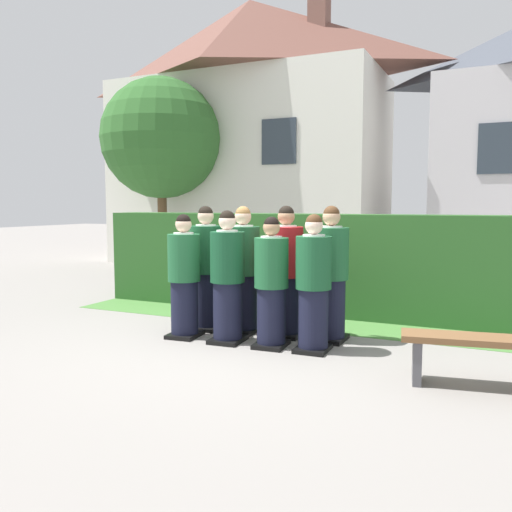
{
  "coord_description": "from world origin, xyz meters",
  "views": [
    {
      "loc": [
        2.74,
        -5.69,
        1.69
      ],
      "look_at": [
        0.0,
        0.27,
        1.05
      ],
      "focal_mm": 37.34,
      "sensor_mm": 36.0,
      "label": 1
    }
  ],
  "objects_px": {
    "student_front_row_1": "(228,280)",
    "student_front_row_2": "(271,286)",
    "student_front_row_0": "(184,279)",
    "student_rear_row_3": "(331,277)",
    "student_rear_row_1": "(243,273)",
    "student_front_row_3": "(313,287)",
    "student_rear_row_0": "(206,271)",
    "wooden_bench": "(480,350)",
    "student_in_red_blazer": "(286,274)"
  },
  "relations": [
    {
      "from": "student_in_red_blazer",
      "to": "student_rear_row_3",
      "type": "bearing_deg",
      "value": 1.67
    },
    {
      "from": "student_rear_row_0",
      "to": "wooden_bench",
      "type": "height_order",
      "value": "student_rear_row_0"
    },
    {
      "from": "student_front_row_1",
      "to": "student_front_row_2",
      "type": "relative_size",
      "value": 1.04
    },
    {
      "from": "student_rear_row_1",
      "to": "wooden_bench",
      "type": "relative_size",
      "value": 1.16
    },
    {
      "from": "student_rear_row_1",
      "to": "student_front_row_1",
      "type": "bearing_deg",
      "value": -84.6
    },
    {
      "from": "student_front_row_0",
      "to": "wooden_bench",
      "type": "relative_size",
      "value": 1.09
    },
    {
      "from": "student_front_row_1",
      "to": "student_in_red_blazer",
      "type": "xyz_separation_m",
      "value": [
        0.54,
        0.57,
        0.03
      ]
    },
    {
      "from": "student_in_red_blazer",
      "to": "wooden_bench",
      "type": "distance_m",
      "value": 2.6
    },
    {
      "from": "student_rear_row_1",
      "to": "student_in_red_blazer",
      "type": "xyz_separation_m",
      "value": [
        0.59,
        0.04,
        0.0
      ]
    },
    {
      "from": "student_front_row_1",
      "to": "student_front_row_2",
      "type": "distance_m",
      "value": 0.58
    },
    {
      "from": "student_front_row_0",
      "to": "student_rear_row_3",
      "type": "relative_size",
      "value": 0.94
    },
    {
      "from": "student_front_row_3",
      "to": "student_rear_row_3",
      "type": "relative_size",
      "value": 0.95
    },
    {
      "from": "student_rear_row_0",
      "to": "student_rear_row_1",
      "type": "bearing_deg",
      "value": 4.68
    },
    {
      "from": "student_front_row_2",
      "to": "wooden_bench",
      "type": "xyz_separation_m",
      "value": [
        2.3,
        -0.49,
        -0.39
      ]
    },
    {
      "from": "student_front_row_1",
      "to": "student_front_row_3",
      "type": "height_order",
      "value": "student_front_row_1"
    },
    {
      "from": "student_front_row_0",
      "to": "student_front_row_2",
      "type": "distance_m",
      "value": 1.19
    },
    {
      "from": "student_rear_row_0",
      "to": "student_rear_row_3",
      "type": "relative_size",
      "value": 1.0
    },
    {
      "from": "student_front_row_3",
      "to": "student_in_red_blazer",
      "type": "distance_m",
      "value": 0.76
    },
    {
      "from": "student_front_row_0",
      "to": "student_in_red_blazer",
      "type": "distance_m",
      "value": 1.29
    },
    {
      "from": "student_front_row_3",
      "to": "student_rear_row_0",
      "type": "relative_size",
      "value": 0.95
    },
    {
      "from": "student_front_row_1",
      "to": "wooden_bench",
      "type": "height_order",
      "value": "student_front_row_1"
    },
    {
      "from": "student_in_red_blazer",
      "to": "student_rear_row_3",
      "type": "height_order",
      "value": "same"
    },
    {
      "from": "student_rear_row_1",
      "to": "student_front_row_2",
      "type": "bearing_deg",
      "value": -39.78
    },
    {
      "from": "student_front_row_2",
      "to": "student_rear_row_0",
      "type": "distance_m",
      "value": 1.25
    },
    {
      "from": "student_front_row_3",
      "to": "student_rear_row_1",
      "type": "distance_m",
      "value": 1.23
    },
    {
      "from": "wooden_bench",
      "to": "student_rear_row_1",
      "type": "bearing_deg",
      "value": 160.89
    },
    {
      "from": "student_front_row_2",
      "to": "student_rear_row_3",
      "type": "bearing_deg",
      "value": 46.31
    },
    {
      "from": "student_front_row_3",
      "to": "wooden_bench",
      "type": "distance_m",
      "value": 1.91
    },
    {
      "from": "student_rear_row_0",
      "to": "student_front_row_1",
      "type": "bearing_deg",
      "value": -40.07
    },
    {
      "from": "student_rear_row_1",
      "to": "student_front_row_0",
      "type": "bearing_deg",
      "value": -136.06
    },
    {
      "from": "student_front_row_1",
      "to": "student_rear_row_1",
      "type": "relative_size",
      "value": 0.97
    },
    {
      "from": "student_front_row_3",
      "to": "wooden_bench",
      "type": "relative_size",
      "value": 1.1
    },
    {
      "from": "student_front_row_2",
      "to": "student_rear_row_1",
      "type": "distance_m",
      "value": 0.82
    },
    {
      "from": "student_rear_row_3",
      "to": "student_front_row_3",
      "type": "bearing_deg",
      "value": -94.28
    },
    {
      "from": "student_front_row_0",
      "to": "student_rear_row_3",
      "type": "height_order",
      "value": "student_rear_row_3"
    },
    {
      "from": "student_front_row_0",
      "to": "student_rear_row_0",
      "type": "height_order",
      "value": "student_rear_row_0"
    },
    {
      "from": "student_front_row_1",
      "to": "student_front_row_3",
      "type": "relative_size",
      "value": 1.02
    },
    {
      "from": "student_front_row_1",
      "to": "student_rear_row_0",
      "type": "xyz_separation_m",
      "value": [
        -0.59,
        0.49,
        0.02
      ]
    },
    {
      "from": "student_front_row_0",
      "to": "student_front_row_1",
      "type": "relative_size",
      "value": 0.97
    },
    {
      "from": "student_front_row_1",
      "to": "student_rear_row_0",
      "type": "distance_m",
      "value": 0.77
    },
    {
      "from": "student_rear_row_1",
      "to": "wooden_bench",
      "type": "bearing_deg",
      "value": -19.11
    },
    {
      "from": "student_front_row_3",
      "to": "wooden_bench",
      "type": "bearing_deg",
      "value": -16.39
    },
    {
      "from": "student_front_row_0",
      "to": "student_front_row_2",
      "type": "xyz_separation_m",
      "value": [
        1.19,
        0.02,
        -0.01
      ]
    },
    {
      "from": "student_front_row_2",
      "to": "student_front_row_0",
      "type": "bearing_deg",
      "value": -178.81
    },
    {
      "from": "student_rear_row_0",
      "to": "wooden_bench",
      "type": "bearing_deg",
      "value": -15.66
    },
    {
      "from": "student_rear_row_0",
      "to": "student_rear_row_3",
      "type": "height_order",
      "value": "student_rear_row_3"
    },
    {
      "from": "student_front_row_2",
      "to": "student_front_row_1",
      "type": "bearing_deg",
      "value": -178.43
    },
    {
      "from": "student_front_row_3",
      "to": "student_rear_row_1",
      "type": "xyz_separation_m",
      "value": [
        -1.13,
        0.49,
        0.04
      ]
    },
    {
      "from": "student_front_row_0",
      "to": "student_rear_row_1",
      "type": "xyz_separation_m",
      "value": [
        0.57,
        0.55,
        0.05
      ]
    },
    {
      "from": "student_in_red_blazer",
      "to": "student_front_row_2",
      "type": "bearing_deg",
      "value": -86.35
    }
  ]
}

